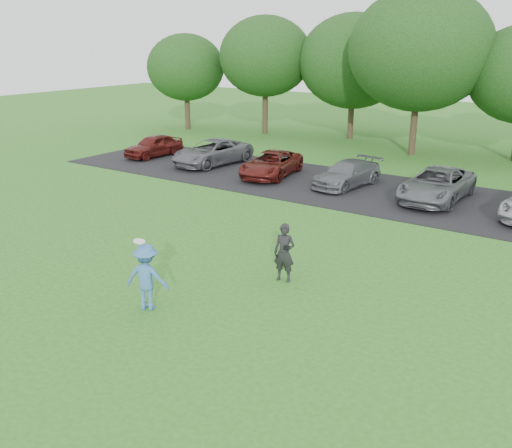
% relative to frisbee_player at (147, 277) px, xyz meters
% --- Properties ---
extents(ground, '(100.00, 100.00, 0.00)m').
position_rel_frisbee_player_xyz_m(ground, '(0.74, -0.03, -0.81)').
color(ground, '#2D671D').
rests_on(ground, ground).
extents(parking_lot, '(32.00, 6.50, 0.03)m').
position_rel_frisbee_player_xyz_m(parking_lot, '(0.74, 12.97, -0.79)').
color(parking_lot, black).
rests_on(parking_lot, ground).
extents(frisbee_player, '(1.18, 0.92, 1.79)m').
position_rel_frisbee_player_xyz_m(frisbee_player, '(0.00, 0.00, 0.00)').
color(frisbee_player, teal).
rests_on(frisbee_player, ground).
extents(camera_bystander, '(0.63, 0.47, 1.56)m').
position_rel_frisbee_player_xyz_m(camera_bystander, '(1.81, 3.20, -0.03)').
color(camera_bystander, black).
rests_on(camera_bystander, ground).
extents(parked_cars, '(28.06, 5.02, 1.24)m').
position_rel_frisbee_player_xyz_m(parked_cars, '(1.33, 13.07, -0.19)').
color(parked_cars, '#521511').
rests_on(parked_cars, parking_lot).
extents(tree_row, '(42.39, 9.85, 8.64)m').
position_rel_frisbee_player_xyz_m(tree_row, '(2.25, 22.73, 4.10)').
color(tree_row, '#38281C').
rests_on(tree_row, ground).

